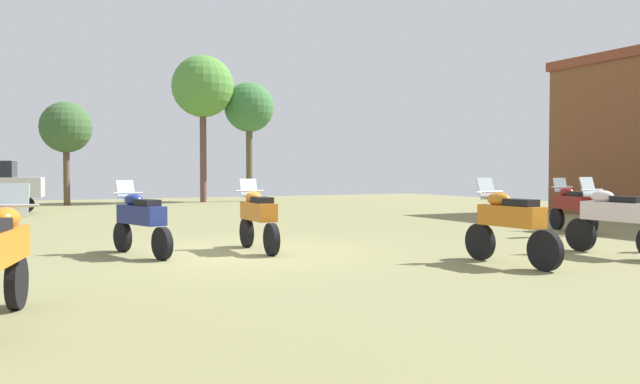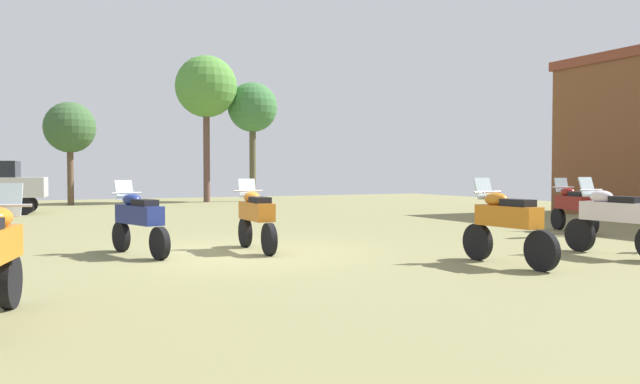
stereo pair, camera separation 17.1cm
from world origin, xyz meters
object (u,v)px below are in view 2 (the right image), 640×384
object	(u,v)px
motorcycle_7	(507,223)
tree_1	(206,88)
motorcycle_1	(256,216)
motorcycle_3	(139,219)
tree_7	(253,109)
tree_3	(70,128)
motorcycle_4	(573,206)
motorcycle_6	(614,217)

from	to	relation	value
motorcycle_7	tree_1	distance (m)	24.37
motorcycle_1	motorcycle_3	size ratio (longest dim) A/B	0.99
motorcycle_3	tree_1	size ratio (longest dim) A/B	0.28
tree_7	tree_3	bearing A→B (deg)	-179.38
motorcycle_3	tree_7	distance (m)	22.18
motorcycle_3	motorcycle_4	world-z (taller)	motorcycle_3
motorcycle_1	tree_3	world-z (taller)	tree_3
motorcycle_1	motorcycle_6	bearing A→B (deg)	-31.12
motorcycle_1	tree_7	xyz separation A→B (m)	(7.05, 20.02, 4.25)
motorcycle_3	tree_3	world-z (taller)	tree_3
motorcycle_1	motorcycle_7	world-z (taller)	motorcycle_7
motorcycle_1	motorcycle_7	size ratio (longest dim) A/B	0.98
motorcycle_4	tree_1	bearing A→B (deg)	119.08
motorcycle_3	motorcycle_6	bearing A→B (deg)	-43.04
motorcycle_7	motorcycle_6	bearing A→B (deg)	-2.71
motorcycle_6	motorcycle_7	xyz separation A→B (m)	(-2.65, -0.02, -0.00)
motorcycle_6	motorcycle_7	distance (m)	2.65
motorcycle_1	tree_7	size ratio (longest dim) A/B	0.33
motorcycle_7	tree_7	bearing A→B (deg)	77.68
motorcycle_4	motorcycle_7	xyz separation A→B (m)	(-5.70, -3.78, 0.03)
motorcycle_7	tree_3	bearing A→B (deg)	99.52
motorcycle_1	tree_7	distance (m)	21.64
tree_3	motorcycle_3	bearing A→B (deg)	-90.51
motorcycle_6	tree_3	xyz separation A→B (m)	(-7.97, 23.61, 2.90)
motorcycle_1	motorcycle_3	world-z (taller)	motorcycle_1
tree_1	motorcycle_7	bearing A→B (deg)	-93.16
tree_1	motorcycle_1	bearing A→B (deg)	-102.74
tree_1	tree_3	size ratio (longest dim) A/B	1.56
motorcycle_7	tree_1	xyz separation A→B (m)	(1.31, 23.77, 5.21)
tree_7	motorcycle_6	bearing A→B (deg)	-92.83
motorcycle_3	motorcycle_7	world-z (taller)	motorcycle_7
motorcycle_6	tree_7	bearing A→B (deg)	85.44
motorcycle_6	tree_3	size ratio (longest dim) A/B	0.47
motorcycle_3	motorcycle_7	xyz separation A→B (m)	(5.49, -4.06, 0.03)
motorcycle_4	motorcycle_7	distance (m)	6.84
motorcycle_7	tree_7	distance (m)	24.41
tree_1	tree_3	distance (m)	7.02
motorcycle_1	motorcycle_3	distance (m)	2.29
motorcycle_6	motorcycle_7	size ratio (longest dim) A/B	1.05
motorcycle_3	motorcycle_6	size ratio (longest dim) A/B	0.95
tree_3	tree_1	bearing A→B (deg)	1.22
motorcycle_1	tree_1	size ratio (longest dim) A/B	0.28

